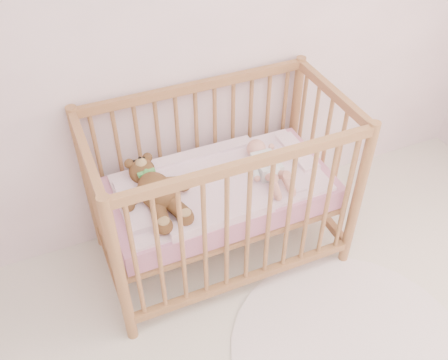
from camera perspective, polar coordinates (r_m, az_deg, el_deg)
name	(u,v)px	position (r m, az deg, el deg)	size (l,w,h in m)	color
wall_back	(193,12)	(2.59, -3.60, 18.65)	(4.00, 0.02, 2.70)	white
crib	(220,191)	(2.73, -0.41, -1.25)	(1.36, 0.76, 1.00)	#A06643
mattress	(220,193)	(2.74, -0.41, -1.48)	(1.22, 0.62, 0.13)	pink
blanket	(220,183)	(2.69, -0.42, -0.31)	(1.10, 0.58, 0.06)	#FAACCA
baby	(267,162)	(2.71, 4.91, 2.08)	(0.23, 0.48, 0.12)	white
teddy_bear	(156,191)	(2.54, -7.75, -1.28)	(0.39, 0.56, 0.15)	brown
rug	(351,352)	(2.77, 14.34, -18.46)	(1.24, 1.24, 0.01)	beige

